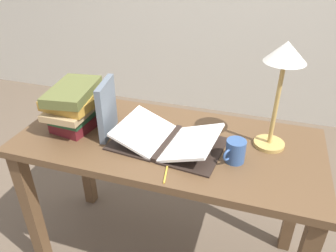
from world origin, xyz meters
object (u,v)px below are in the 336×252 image
at_px(coffee_mug, 235,151).
at_px(open_book, 167,140).
at_px(book_standing_upright, 107,109).
at_px(pencil, 166,171).
at_px(reading_lamp, 284,66).
at_px(book_stack_tall, 75,105).

bearing_deg(coffee_mug, open_book, 174.09).
bearing_deg(open_book, book_standing_upright, -176.41).
height_order(open_book, pencil, open_book).
relative_size(open_book, pencil, 3.54).
xyz_separation_m(open_book, coffee_mug, (0.29, -0.03, 0.02)).
height_order(coffee_mug, pencil, coffee_mug).
distance_m(reading_lamp, pencil, 0.60).
bearing_deg(book_stack_tall, open_book, -2.31).
bearing_deg(coffee_mug, book_stack_tall, 176.27).
bearing_deg(book_standing_upright, coffee_mug, -13.58).
bearing_deg(book_stack_tall, book_standing_upright, -2.38).
distance_m(book_standing_upright, reading_lamp, 0.75).
height_order(open_book, reading_lamp, reading_lamp).
xyz_separation_m(book_standing_upright, coffee_mug, (0.58, -0.04, -0.08)).
relative_size(book_stack_tall, reading_lamp, 0.69).
relative_size(book_stack_tall, coffee_mug, 3.12).
bearing_deg(pencil, reading_lamp, 40.00).
xyz_separation_m(book_stack_tall, book_standing_upright, (0.17, -0.01, 0.01)).
bearing_deg(coffee_mug, book_standing_upright, 175.88).
distance_m(open_book, book_stack_tall, 0.46).
xyz_separation_m(book_stack_tall, coffee_mug, (0.75, -0.05, -0.06)).
xyz_separation_m(reading_lamp, coffee_mug, (-0.13, -0.16, -0.31)).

